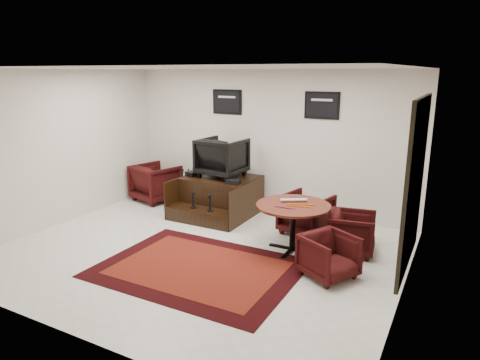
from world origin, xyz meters
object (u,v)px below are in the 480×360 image
(meeting_table, at_px, (293,210))
(shine_chair, at_px, (222,155))
(table_chair_corner, at_px, (329,254))
(armchair_side, at_px, (156,181))
(table_chair_back, at_px, (306,212))
(shine_podium, at_px, (219,197))
(table_chair_window, at_px, (352,231))

(meeting_table, bearing_deg, shine_chair, 149.20)
(shine_chair, xyz_separation_m, table_chair_corner, (2.73, -1.79, -0.82))
(armchair_side, distance_m, table_chair_back, 3.59)
(armchair_side, relative_size, meeting_table, 0.76)
(shine_podium, xyz_separation_m, table_chair_corner, (2.73, -1.64, -0.00))
(shine_chair, xyz_separation_m, table_chair_window, (2.80, -0.80, -0.80))
(meeting_table, distance_m, table_chair_corner, 1.05)
(shine_podium, xyz_separation_m, table_chair_window, (2.80, -0.65, 0.01))
(table_chair_back, relative_size, table_chair_corner, 1.17)
(armchair_side, xyz_separation_m, meeting_table, (3.63, -1.14, 0.22))
(meeting_table, relative_size, table_chair_window, 1.65)
(shine_chair, height_order, armchair_side, shine_chair)
(armchair_side, xyz_separation_m, table_chair_corner, (4.40, -1.77, -0.11))
(shine_chair, height_order, table_chair_window, shine_chair)
(shine_podium, distance_m, table_chair_window, 2.87)
(table_chair_window, bearing_deg, shine_podium, 67.27)
(meeting_table, relative_size, table_chair_corner, 1.73)
(table_chair_corner, bearing_deg, shine_chair, 85.62)
(shine_podium, xyz_separation_m, table_chair_back, (1.89, -0.21, 0.05))
(shine_podium, distance_m, table_chair_corner, 3.19)
(armchair_side, bearing_deg, table_chair_window, -174.87)
(armchair_side, bearing_deg, meeting_table, 177.46)
(armchair_side, height_order, table_chair_back, armchair_side)
(shine_podium, distance_m, armchair_side, 1.68)
(meeting_table, xyz_separation_m, table_chair_back, (-0.06, 0.81, -0.27))
(table_chair_corner, bearing_deg, meeting_table, 79.92)
(shine_podium, relative_size, table_chair_back, 1.87)
(shine_podium, distance_m, shine_chair, 0.83)
(shine_chair, xyz_separation_m, table_chair_back, (1.89, -0.36, -0.76))
(table_chair_corner, bearing_deg, table_chair_back, 59.11)
(table_chair_window, bearing_deg, table_chair_corner, 166.24)
(shine_podium, bearing_deg, meeting_table, -27.53)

